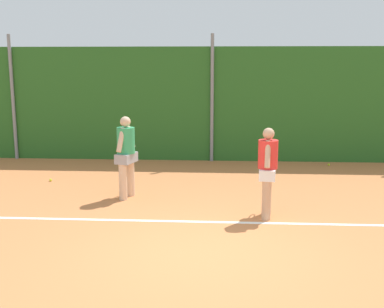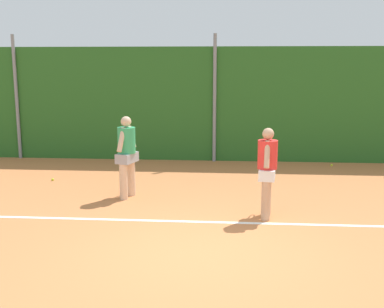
% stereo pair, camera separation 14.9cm
% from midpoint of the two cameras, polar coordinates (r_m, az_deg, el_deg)
% --- Properties ---
extents(ground_plane, '(31.28, 31.28, 0.00)m').
position_cam_midpoint_polar(ground_plane, '(9.37, 1.25, -6.81)').
color(ground_plane, '#C67542').
extents(hedge_fence_backdrop, '(20.33, 0.25, 3.29)m').
position_cam_midpoint_polar(hedge_fence_backdrop, '(13.99, 2.11, 5.93)').
color(hedge_fence_backdrop, '#286023').
rests_on(hedge_fence_backdrop, ground_plane).
extents(fence_post_left, '(0.10, 0.10, 3.65)m').
position_cam_midpoint_polar(fence_post_left, '(15.13, -20.85, 6.28)').
color(fence_post_left, gray).
rests_on(fence_post_left, ground_plane).
extents(fence_post_center, '(0.10, 0.10, 3.65)m').
position_cam_midpoint_polar(fence_post_center, '(13.80, 2.09, 6.61)').
color(fence_post_center, gray).
rests_on(fence_post_center, ground_plane).
extents(court_baseline_paint, '(14.86, 0.10, 0.01)m').
position_cam_midpoint_polar(court_baseline_paint, '(8.74, 1.07, -8.09)').
color(court_baseline_paint, white).
rests_on(court_baseline_paint, ground_plane).
extents(player_foreground_near, '(0.36, 0.79, 1.68)m').
position_cam_midpoint_polar(player_foreground_near, '(8.86, 8.52, -1.64)').
color(player_foreground_near, tan).
rests_on(player_foreground_near, ground_plane).
extents(player_midcourt, '(0.44, 0.79, 1.74)m').
position_cam_midpoint_polar(player_midcourt, '(10.16, -8.27, 0.16)').
color(player_midcourt, beige).
rests_on(player_midcourt, ground_plane).
extents(tennis_ball_4, '(0.07, 0.07, 0.07)m').
position_cam_midpoint_polar(tennis_ball_4, '(13.89, 15.70, -1.23)').
color(tennis_ball_4, '#CCDB33').
rests_on(tennis_ball_4, ground_plane).
extents(tennis_ball_5, '(0.07, 0.07, 0.07)m').
position_cam_midpoint_polar(tennis_ball_5, '(12.15, -16.84, -2.99)').
color(tennis_ball_5, '#CCDB33').
rests_on(tennis_ball_5, ground_plane).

